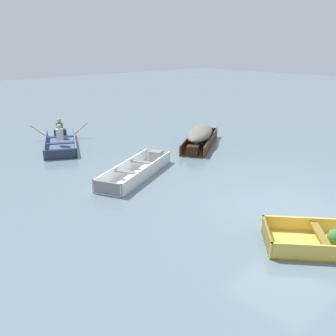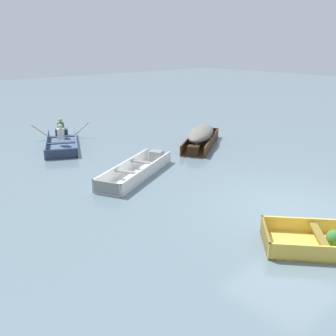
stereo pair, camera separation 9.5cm
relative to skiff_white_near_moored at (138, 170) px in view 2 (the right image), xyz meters
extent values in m
plane|color=slate|center=(1.33, -4.63, -0.14)|extent=(80.00, 80.00, 0.00)
cube|color=#E5BC47|center=(0.79, -6.02, 0.04)|extent=(2.15, 2.38, 0.36)
cube|color=olive|center=(-0.69, -5.26, 0.04)|extent=(0.95, 0.87, 0.36)
cube|color=olive|center=(0.03, -6.07, 0.14)|extent=(0.95, 0.88, 0.04)
sphere|color=#387533|center=(0.27, -6.27, 0.07)|extent=(0.34, 0.34, 0.34)
cube|color=white|center=(-0.13, -0.06, -0.12)|extent=(3.58, 2.37, 0.04)
cube|color=white|center=(-0.33, 0.33, 0.06)|extent=(3.20, 1.57, 0.39)
cube|color=white|center=(0.06, -0.46, 0.06)|extent=(3.20, 1.57, 0.39)
cube|color=gray|center=(-1.70, -0.82, 0.06)|extent=(0.45, 0.86, 0.39)
cube|color=gray|center=(1.29, 0.62, 0.08)|extent=(0.51, 0.53, 0.35)
cube|color=gray|center=(0.34, 0.16, 0.16)|extent=(0.50, 0.82, 0.04)
cube|color=gray|center=(-0.61, -0.29, 0.16)|extent=(0.50, 0.82, 0.04)
cube|color=#4C2D19|center=(4.05, 1.09, -0.12)|extent=(3.40, 2.66, 0.04)
cube|color=#4C2D19|center=(4.29, 0.72, 0.06)|extent=(2.91, 1.92, 0.39)
cube|color=#4C2D19|center=(3.80, 1.46, 0.06)|extent=(2.91, 1.92, 0.39)
cube|color=black|center=(5.47, 2.01, 0.06)|extent=(0.55, 0.82, 0.39)
cube|color=black|center=(2.76, 0.25, 0.08)|extent=(0.53, 0.55, 0.35)
cube|color=black|center=(3.61, 0.81, 0.16)|extent=(0.59, 0.79, 0.04)
cube|color=black|center=(4.48, 1.37, 0.16)|extent=(0.59, 0.79, 0.04)
ellipsoid|color=#6B665B|center=(4.05, 1.09, 0.39)|extent=(2.85, 2.29, 0.44)
cube|color=#475B7F|center=(-0.24, 4.81, -0.12)|extent=(2.74, 3.85, 0.04)
cube|color=#475B7F|center=(-0.75, 5.07, 0.04)|extent=(1.72, 3.34, 0.35)
cube|color=#475B7F|center=(0.26, 4.56, 0.04)|extent=(1.72, 3.34, 0.35)
cube|color=#273246|center=(-1.07, 3.17, 0.04)|extent=(1.08, 0.58, 0.35)
cube|color=#273246|center=(0.51, 6.31, 0.06)|extent=(0.64, 0.56, 0.32)
cube|color=#273246|center=(0.01, 5.31, 0.13)|extent=(1.04, 0.63, 0.04)
cube|color=#273246|center=(-0.49, 4.31, 0.13)|extent=(1.04, 0.63, 0.04)
cube|color=white|center=(-0.24, 4.81, 0.37)|extent=(0.33, 0.29, 0.44)
sphere|color=beige|center=(-0.24, 4.81, 0.69)|extent=(0.18, 0.18, 0.18)
cube|color=#338C4C|center=(0.34, 5.97, 0.37)|extent=(0.33, 0.29, 0.44)
sphere|color=tan|center=(0.34, 5.97, 0.69)|extent=(0.18, 0.18, 0.18)
cylinder|color=tan|center=(-0.45, 6.38, 0.27)|extent=(0.59, 0.33, 0.55)
cylinder|color=tan|center=(1.14, 5.57, 0.27)|extent=(0.59, 0.33, 0.55)
camera|label=1|loc=(-6.87, -9.02, 3.86)|focal=40.00mm
camera|label=2|loc=(-6.79, -9.09, 3.86)|focal=40.00mm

